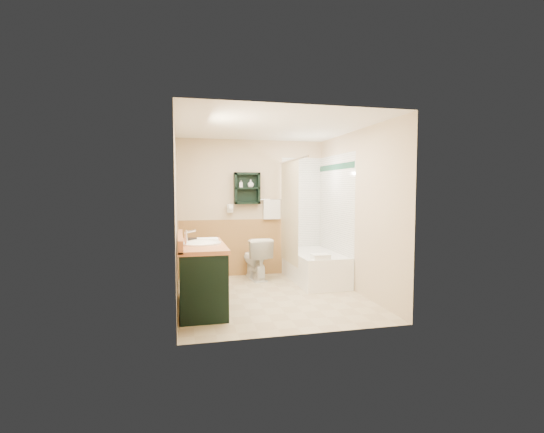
{
  "coord_description": "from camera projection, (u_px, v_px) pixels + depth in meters",
  "views": [
    {
      "loc": [
        -1.26,
        -5.39,
        1.54
      ],
      "look_at": [
        0.06,
        0.2,
        1.14
      ],
      "focal_mm": 26.0,
      "sensor_mm": 36.0,
      "label": 1
    }
  ],
  "objects": [
    {
      "name": "floor",
      "position": [
        271.0,
        297.0,
        5.62
      ],
      "size": [
        3.0,
        3.0,
        0.0
      ],
      "primitive_type": "plane",
      "color": "#C6B590",
      "rests_on": "ground"
    },
    {
      "name": "back_wall",
      "position": [
        252.0,
        208.0,
        7.02
      ],
      "size": [
        2.6,
        0.04,
        2.4
      ],
      "primitive_type": "cube",
      "color": "beige",
      "rests_on": "ground"
    },
    {
      "name": "left_wall",
      "position": [
        175.0,
        214.0,
        5.24
      ],
      "size": [
        0.04,
        3.0,
        2.4
      ],
      "primitive_type": "cube",
      "color": "beige",
      "rests_on": "ground"
    },
    {
      "name": "right_wall",
      "position": [
        357.0,
        212.0,
        5.84
      ],
      "size": [
        0.04,
        3.0,
        2.4
      ],
      "primitive_type": "cube",
      "color": "beige",
      "rests_on": "ground"
    },
    {
      "name": "ceiling",
      "position": [
        271.0,
        125.0,
        5.46
      ],
      "size": [
        2.6,
        3.0,
        0.04
      ],
      "primitive_type": "cube",
      "color": "white",
      "rests_on": "back_wall"
    },
    {
      "name": "wainscot_left",
      "position": [
        178.0,
        266.0,
        5.29
      ],
      "size": [
        2.98,
        2.98,
        1.0
      ],
      "primitive_type": null,
      "color": "#B47E49",
      "rests_on": "left_wall"
    },
    {
      "name": "wainscot_back",
      "position": [
        252.0,
        247.0,
        7.03
      ],
      "size": [
        2.58,
        2.58,
        1.0
      ],
      "primitive_type": null,
      "color": "#B47E49",
      "rests_on": "back_wall"
    },
    {
      "name": "mirror_frame",
      "position": [
        178.0,
        192.0,
        4.69
      ],
      "size": [
        1.3,
        1.3,
        1.0
      ],
      "primitive_type": null,
      "color": "brown",
      "rests_on": "left_wall"
    },
    {
      "name": "mirror_glass",
      "position": [
        178.0,
        192.0,
        4.69
      ],
      "size": [
        1.2,
        1.2,
        0.9
      ],
      "primitive_type": null,
      "color": "white",
      "rests_on": "left_wall"
    },
    {
      "name": "tile_right",
      "position": [
        335.0,
        218.0,
        6.57
      ],
      "size": [
        1.5,
        1.5,
        2.1
      ],
      "primitive_type": null,
      "color": "white",
      "rests_on": "right_wall"
    },
    {
      "name": "tile_back",
      "position": [
        307.0,
        216.0,
        7.22
      ],
      "size": [
        0.95,
        0.95,
        2.1
      ],
      "primitive_type": null,
      "color": "white",
      "rests_on": "back_wall"
    },
    {
      "name": "tile_accent",
      "position": [
        335.0,
        167.0,
        6.51
      ],
      "size": [
        1.5,
        1.5,
        0.1
      ],
      "primitive_type": null,
      "color": "#144833",
      "rests_on": "right_wall"
    },
    {
      "name": "wall_shelf",
      "position": [
        247.0,
        188.0,
        6.86
      ],
      "size": [
        0.45,
        0.15,
        0.55
      ],
      "primitive_type": "cube",
      "color": "black",
      "rests_on": "back_wall"
    },
    {
      "name": "hair_dryer",
      "position": [
        230.0,
        208.0,
        6.84
      ],
      "size": [
        0.1,
        0.24,
        0.18
      ],
      "primitive_type": null,
      "color": "white",
      "rests_on": "back_wall"
    },
    {
      "name": "towel_bar",
      "position": [
        272.0,
        200.0,
        7.02
      ],
      "size": [
        0.4,
        0.06,
        0.4
      ],
      "primitive_type": null,
      "color": "white",
      "rests_on": "back_wall"
    },
    {
      "name": "curtain_rod",
      "position": [
        292.0,
        160.0,
        6.33
      ],
      "size": [
        0.03,
        1.6,
        0.03
      ],
      "primitive_type": "cylinder",
      "rotation": [
        1.57,
        0.0,
        0.0
      ],
      "color": "silver",
      "rests_on": "back_wall"
    },
    {
      "name": "shower_curtain",
      "position": [
        289.0,
        212.0,
        6.56
      ],
      "size": [
        1.05,
        1.05,
        1.7
      ],
      "primitive_type": null,
      "color": "#BDAF8F",
      "rests_on": "curtain_rod"
    },
    {
      "name": "vanity",
      "position": [
        201.0,
        276.0,
        5.04
      ],
      "size": [
        0.59,
        1.32,
        0.84
      ],
      "primitive_type": "cube",
      "color": "black",
      "rests_on": "ground"
    },
    {
      "name": "bathtub",
      "position": [
        314.0,
        267.0,
        6.57
      ],
      "size": [
        0.73,
        1.5,
        0.49
      ],
      "primitive_type": "cube",
      "color": "white",
      "rests_on": "ground"
    },
    {
      "name": "toilet",
      "position": [
        256.0,
        258.0,
        6.72
      ],
      "size": [
        0.5,
        0.77,
        0.71
      ],
      "primitive_type": "imported",
      "rotation": [
        0.0,
        0.0,
        3.28
      ],
      "color": "white",
      "rests_on": "ground"
    },
    {
      "name": "counter_towel",
      "position": [
        208.0,
        240.0,
        5.25
      ],
      "size": [
        0.27,
        0.21,
        0.04
      ],
      "primitive_type": "cube",
      "color": "white",
      "rests_on": "vanity"
    },
    {
      "name": "vanity_book",
      "position": [
        187.0,
        232.0,
        5.35
      ],
      "size": [
        0.18,
        0.04,
        0.24
      ],
      "primitive_type": "imported",
      "rotation": [
        0.0,
        0.0,
        -0.08
      ],
      "color": "black",
      "rests_on": "vanity"
    },
    {
      "name": "tub_towel",
      "position": [
        321.0,
        256.0,
        5.92
      ],
      "size": [
        0.26,
        0.22,
        0.07
      ],
      "primitive_type": "cube",
      "color": "white",
      "rests_on": "bathtub"
    },
    {
      "name": "soap_bottle_a",
      "position": [
        241.0,
        186.0,
        6.82
      ],
      "size": [
        0.07,
        0.13,
        0.06
      ],
      "primitive_type": "imported",
      "rotation": [
        0.0,
        0.0,
        -0.15
      ],
      "color": "white",
      "rests_on": "wall_shelf"
    },
    {
      "name": "soap_bottle_b",
      "position": [
        251.0,
        184.0,
        6.86
      ],
      "size": [
        0.13,
        0.16,
        0.11
      ],
      "primitive_type": "imported",
      "rotation": [
        0.0,
        0.0,
        -0.22
      ],
      "color": "white",
      "rests_on": "wall_shelf"
    }
  ]
}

